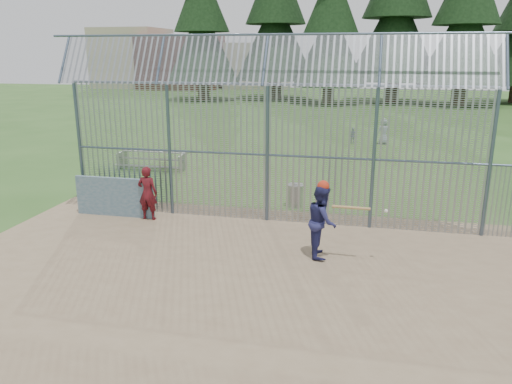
% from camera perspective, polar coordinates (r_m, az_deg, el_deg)
% --- Properties ---
extents(ground, '(120.00, 120.00, 0.00)m').
position_cam_1_polar(ground, '(11.79, -2.12, -8.69)').
color(ground, '#2D511E').
rests_on(ground, ground).
extents(dirt_infield, '(14.00, 10.00, 0.02)m').
position_cam_1_polar(dirt_infield, '(11.34, -2.77, -9.66)').
color(dirt_infield, '#756047').
rests_on(dirt_infield, ground).
extents(dugout_wall, '(2.50, 0.12, 1.20)m').
position_cam_1_polar(dugout_wall, '(15.75, -15.83, -0.53)').
color(dugout_wall, '#38566B').
rests_on(dugout_wall, dirt_infield).
extents(batter, '(0.80, 0.96, 1.79)m').
position_cam_1_polar(batter, '(12.21, 7.55, -3.32)').
color(batter, navy).
rests_on(batter, dirt_infield).
extents(onlooker, '(0.59, 0.39, 1.62)m').
position_cam_1_polar(onlooker, '(15.13, -12.29, -0.13)').
color(onlooker, maroon).
rests_on(onlooker, dirt_infield).
extents(bg_kid_standing, '(0.82, 0.71, 1.41)m').
position_cam_1_polar(bg_kid_standing, '(28.10, 14.36, 6.73)').
color(bg_kid_standing, gray).
rests_on(bg_kid_standing, ground).
extents(bg_kid_seated, '(0.55, 0.31, 0.89)m').
position_cam_1_polar(bg_kid_seated, '(27.89, 11.01, 6.33)').
color(bg_kid_seated, slate).
rests_on(bg_kid_seated, ground).
extents(batting_gear, '(1.67, 0.34, 0.68)m').
position_cam_1_polar(batting_gear, '(11.94, 8.32, 0.21)').
color(batting_gear, '#B22C17').
rests_on(batting_gear, ground).
extents(trash_can, '(0.56, 0.56, 0.82)m').
position_cam_1_polar(trash_can, '(16.21, 4.48, -0.39)').
color(trash_can, gray).
rests_on(trash_can, ground).
extents(bleacher, '(3.00, 0.95, 0.72)m').
position_cam_1_polar(bleacher, '(21.85, -11.81, 3.62)').
color(bleacher, slate).
rests_on(bleacher, ground).
extents(backstop_fence, '(20.09, 0.81, 5.30)m').
position_cam_1_polar(backstop_fence, '(14.07, 8.53, 5.28)').
color(backstop_fence, '#47566B').
rests_on(backstop_fence, ground).
extents(distant_buildings, '(26.50, 10.50, 8.00)m').
position_cam_1_polar(distant_buildings, '(71.73, -9.00, 14.55)').
color(distant_buildings, brown).
rests_on(distant_buildings, ground).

